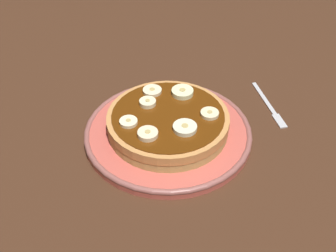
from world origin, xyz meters
TOP-DOWN VIEW (x-y plane):
  - ground_plane at (0.00, 0.00)cm, footprint 140.00×140.00cm
  - plate at (0.00, 0.00)cm, footprint 26.17×26.17cm
  - pancake_stack at (0.03, -0.41)cm, footprint 19.54×18.78cm
  - banana_slice_0 at (4.99, 2.99)cm, footprint 3.52×3.52cm
  - banana_slice_1 at (-5.12, -2.21)cm, footprint 2.98×2.98cm
  - banana_slice_2 at (-1.05, 3.98)cm, footprint 2.61×2.61cm
  - banana_slice_3 at (-5.91, 1.77)cm, footprint 2.70×2.70cm
  - banana_slice_4 at (1.34, 6.26)cm, footprint 3.06×3.06cm
  - banana_slice_5 at (0.35, -4.21)cm, footprint 3.52×3.52cm
  - banana_slice_6 at (5.08, -3.71)cm, footprint 2.79×2.79cm
  - fork at (18.49, -4.14)cm, footprint 5.87×12.39cm

SIDE VIEW (x-z plane):
  - ground_plane at x=0.00cm, z-range -3.00..0.00cm
  - fork at x=18.49cm, z-range 0.00..0.50cm
  - plate at x=0.00cm, z-range 0.06..1.62cm
  - pancake_stack at x=0.03cm, z-range 1.29..4.34cm
  - banana_slice_4 at x=1.34cm, z-range 4.15..4.91cm
  - banana_slice_3 at x=-5.91cm, z-range 4.15..4.91cm
  - banana_slice_6 at x=5.08cm, z-range 4.15..4.95cm
  - banana_slice_5 at x=0.35cm, z-range 4.15..5.08cm
  - banana_slice_2 at x=-1.05cm, z-range 4.15..5.10cm
  - banana_slice_1 at x=-5.12cm, z-range 4.15..5.10cm
  - banana_slice_0 at x=4.99cm, z-range 4.15..5.18cm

